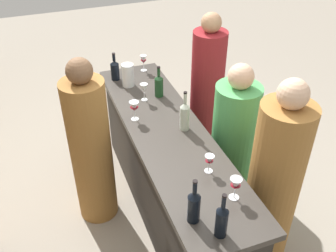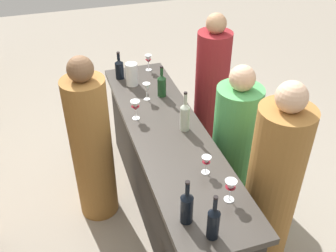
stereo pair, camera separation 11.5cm
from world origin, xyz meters
name	(u,v)px [view 1 (the left image)]	position (x,y,z in m)	size (l,w,h in m)	color
ground_plane	(168,211)	(0.00, 0.00, 0.00)	(12.00, 12.00, 0.00)	#9E9384
bar_counter	(168,174)	(0.00, 0.00, 0.47)	(2.39, 0.59, 0.92)	#2A2723
wine_bottle_leftmost_near_black	(222,220)	(-1.06, 0.07, 1.04)	(0.07, 0.07, 0.32)	black
wine_bottle_second_left_near_black	(194,206)	(-0.90, 0.17, 1.04)	(0.08, 0.08, 0.32)	black
wine_bottle_center_clear_pale	(185,115)	(-0.01, -0.13, 1.05)	(0.08, 0.08, 0.34)	#B7C6B2
wine_bottle_second_right_olive_green	(159,85)	(0.54, -0.11, 1.03)	(0.08, 0.08, 0.29)	#193D1E
wine_bottle_rightmost_near_black	(115,70)	(0.99, 0.18, 1.03)	(0.08, 0.08, 0.27)	black
wine_glass_near_left	(235,185)	(-0.82, -0.14, 1.03)	(0.08, 0.08, 0.16)	white
wine_glass_near_center	(143,60)	(1.07, -0.13, 1.04)	(0.07, 0.07, 0.16)	white
wine_glass_near_right	(209,160)	(-0.54, -0.10, 1.02)	(0.07, 0.07, 0.14)	white
wine_glass_far_left	(144,89)	(0.52, 0.03, 1.03)	(0.07, 0.07, 0.16)	white
wine_glass_far_center	(134,107)	(0.25, 0.20, 1.04)	(0.08, 0.08, 0.17)	white
water_pitcher	(128,75)	(0.83, 0.09, 1.03)	(0.12, 0.12, 0.22)	silver
person_left_guest	(232,146)	(-0.05, -0.58, 0.65)	(0.49, 0.49, 1.43)	#4CA559
person_center_guest	(274,183)	(-0.64, -0.60, 0.73)	(0.43, 0.43, 1.60)	#9E6B33
person_right_guest	(207,94)	(0.72, -0.69, 0.73)	(0.43, 0.43, 1.57)	maroon
person_server_behind	(91,150)	(0.24, 0.59, 0.71)	(0.41, 0.41, 1.54)	#9E6B33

